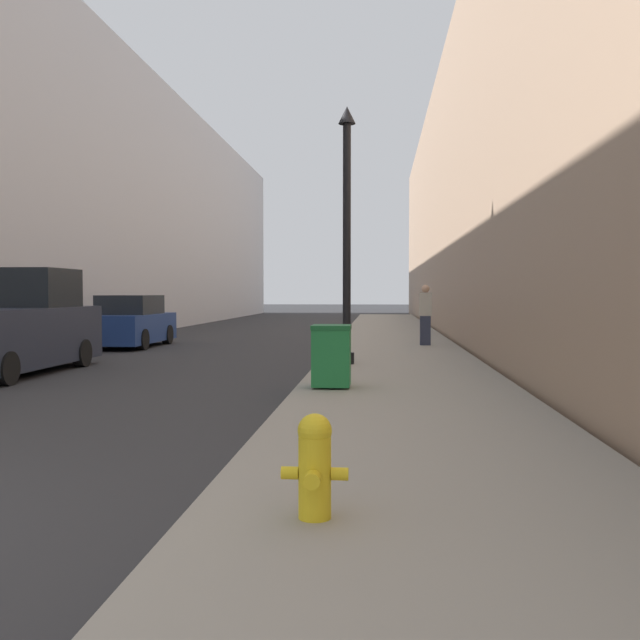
{
  "coord_description": "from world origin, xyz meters",
  "views": [
    {
      "loc": [
        5.16,
        -3.89,
        1.73
      ],
      "look_at": [
        3.33,
        18.03,
        0.88
      ],
      "focal_mm": 40.0,
      "sensor_mm": 36.0,
      "label": 1
    }
  ],
  "objects_px": {
    "lamppost": "(347,229)",
    "pickup_truck": "(5,329)",
    "parked_sedan_near": "(131,323)",
    "pedestrian_on_sidewalk": "(425,315)",
    "trash_bin": "(331,355)",
    "fire_hydrant": "(315,463)"
  },
  "relations": [
    {
      "from": "fire_hydrant",
      "to": "pickup_truck",
      "type": "relative_size",
      "value": 0.13
    },
    {
      "from": "lamppost",
      "to": "parked_sedan_near",
      "type": "distance_m",
      "value": 9.85
    },
    {
      "from": "pedestrian_on_sidewalk",
      "to": "pickup_truck",
      "type": "bearing_deg",
      "value": -142.74
    },
    {
      "from": "lamppost",
      "to": "pickup_truck",
      "type": "relative_size",
      "value": 1.04
    },
    {
      "from": "trash_bin",
      "to": "pickup_truck",
      "type": "distance_m",
      "value": 7.61
    },
    {
      "from": "parked_sedan_near",
      "to": "pedestrian_on_sidewalk",
      "type": "bearing_deg",
      "value": -3.32
    },
    {
      "from": "lamppost",
      "to": "pickup_truck",
      "type": "distance_m",
      "value": 7.61
    },
    {
      "from": "trash_bin",
      "to": "lamppost",
      "type": "distance_m",
      "value": 4.64
    },
    {
      "from": "fire_hydrant",
      "to": "parked_sedan_near",
      "type": "relative_size",
      "value": 0.18
    },
    {
      "from": "pickup_truck",
      "to": "parked_sedan_near",
      "type": "height_order",
      "value": "pickup_truck"
    },
    {
      "from": "fire_hydrant",
      "to": "pickup_truck",
      "type": "height_order",
      "value": "pickup_truck"
    },
    {
      "from": "lamppost",
      "to": "pickup_truck",
      "type": "bearing_deg",
      "value": -170.07
    },
    {
      "from": "lamppost",
      "to": "parked_sedan_near",
      "type": "xyz_separation_m",
      "value": [
        -7.17,
        6.33,
        -2.36
      ]
    },
    {
      "from": "pickup_truck",
      "to": "lamppost",
      "type": "bearing_deg",
      "value": 9.93
    },
    {
      "from": "lamppost",
      "to": "parked_sedan_near",
      "type": "relative_size",
      "value": 1.34
    },
    {
      "from": "trash_bin",
      "to": "lamppost",
      "type": "xyz_separation_m",
      "value": [
        0.07,
        3.95,
        2.44
      ]
    },
    {
      "from": "trash_bin",
      "to": "pedestrian_on_sidewalk",
      "type": "distance_m",
      "value": 9.99
    },
    {
      "from": "parked_sedan_near",
      "to": "pedestrian_on_sidewalk",
      "type": "xyz_separation_m",
      "value": [
        9.26,
        -0.54,
        0.3
      ]
    },
    {
      "from": "trash_bin",
      "to": "pickup_truck",
      "type": "height_order",
      "value": "pickup_truck"
    },
    {
      "from": "lamppost",
      "to": "pickup_truck",
      "type": "xyz_separation_m",
      "value": [
        -7.18,
        -1.26,
        -2.17
      ]
    },
    {
      "from": "lamppost",
      "to": "pedestrian_on_sidewalk",
      "type": "relative_size",
      "value": 3.12
    },
    {
      "from": "fire_hydrant",
      "to": "pedestrian_on_sidewalk",
      "type": "height_order",
      "value": "pedestrian_on_sidewalk"
    }
  ]
}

